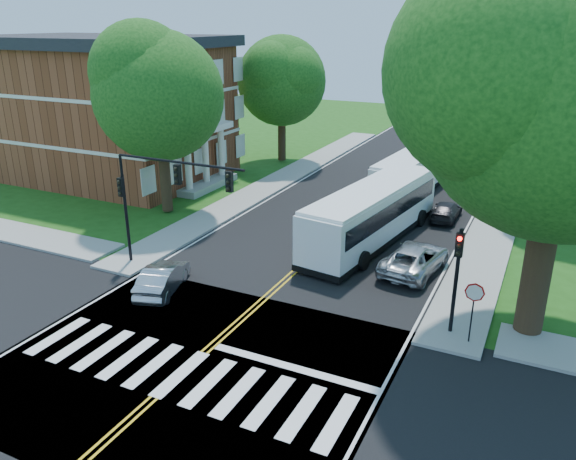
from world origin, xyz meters
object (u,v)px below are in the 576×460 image
Objects in this scene: bus_lead at (373,213)px; hatchback at (163,278)px; signal_nw at (160,188)px; bus_follow at (414,172)px; dark_sedan at (446,211)px; signal_ne at (457,268)px; suv at (415,258)px.

hatchback is at bearing 64.48° from bus_lead.
signal_nw reaches higher than bus_follow.
signal_ne is at bearing 101.83° from dark_sedan.
bus_lead is 10.64m from bus_follow.
suv is 1.31× the size of dark_sedan.
dark_sedan is at bearing 51.79° from signal_nw.
bus_lead reaches higher than dark_sedan.
signal_nw is at bearing -73.62° from hatchback.
suv is at bearing -161.09° from hatchback.
dark_sedan is (11.14, 14.15, -3.81)m from signal_nw.
bus_lead is at bearing 62.00° from dark_sedan.
hatchback is at bearing -56.59° from signal_nw.
signal_ne is 14.64m from dark_sedan.
suv is at bearing 109.41° from bus_follow.
dark_sedan is (-0.13, 8.74, -0.14)m from suv.
bus_lead reaches higher than suv.
signal_nw is at bearing -179.95° from signal_ne.
signal_ne is at bearing 171.29° from hatchback.
bus_follow is (-0.26, 10.63, -0.14)m from bus_lead.
suv is (3.47, -13.64, -0.87)m from bus_follow.
signal_ne is at bearing 113.32° from bus_follow.
hatchback is at bearing 58.44° from dark_sedan.
signal_ne is 1.10× the size of hatchback.
bus_lead is 6.61m from dark_sedan.
signal_nw is 1.62× the size of signal_ne.
hatchback is 12.40m from suv.
dark_sedan is at bearing -110.09° from bus_lead.
signal_ne is 0.38× the size of bus_follow.
bus_follow is (-6.25, 19.04, -1.38)m from signal_ne.
bus_lead is 3.19× the size of hatchback.
suv is (-2.79, 5.40, -2.25)m from signal_ne.
signal_nw is at bearing 54.32° from bus_lead.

